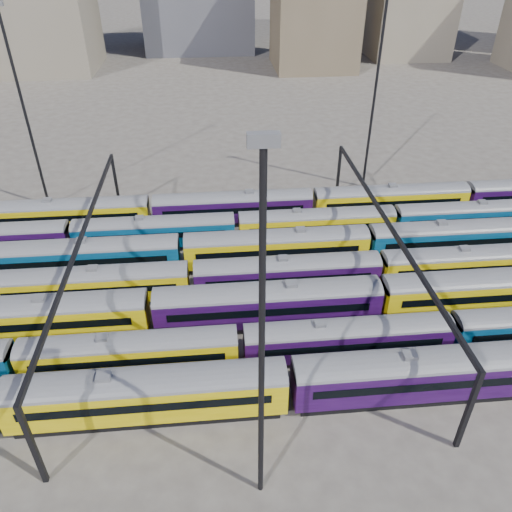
{
  "coord_description": "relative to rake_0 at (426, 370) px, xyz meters",
  "views": [
    {
      "loc": [
        -7.16,
        -41.66,
        32.8
      ],
      "look_at": [
        -3.01,
        2.45,
        3.0
      ],
      "focal_mm": 35.0,
      "sensor_mm": 36.0,
      "label": 1
    }
  ],
  "objects": [
    {
      "name": "ground",
      "position": [
        -9.04,
        15.0,
        -2.85
      ],
      "size": [
        500.0,
        500.0,
        0.0
      ],
      "primitive_type": "plane",
      "color": "#45403B",
      "rests_on": "ground"
    },
    {
      "name": "rake_0",
      "position": [
        0.0,
        0.0,
        0.0
      ],
      "size": [
        154.08,
        3.22,
        5.43
      ],
      "color": "black",
      "rests_on": "ground"
    },
    {
      "name": "rake_1",
      "position": [
        -14.56,
        5.0,
        -0.41
      ],
      "size": [
        113.34,
        2.77,
        4.64
      ],
      "color": "black",
      "rests_on": "ground"
    },
    {
      "name": "rake_2",
      "position": [
        -0.6,
        10.0,
        -0.0
      ],
      "size": [
        131.77,
        3.21,
        5.42
      ],
      "color": "black",
      "rests_on": "ground"
    },
    {
      "name": "rake_3",
      "position": [
        -9.02,
        15.0,
        -0.29
      ],
      "size": [
        138.63,
        2.9,
        4.87
      ],
      "color": "black",
      "rests_on": "ground"
    },
    {
      "name": "rake_4",
      "position": [
        1.06,
        20.0,
        -0.13
      ],
      "size": [
        126.2,
        3.08,
        5.18
      ],
      "color": "black",
      "rests_on": "ground"
    },
    {
      "name": "rake_5",
      "position": [
        -3.94,
        25.0,
        -0.35
      ],
      "size": [
        135.7,
        2.84,
        4.77
      ],
      "color": "black",
      "rests_on": "ground"
    },
    {
      "name": "rake_6",
      "position": [
        -13.84,
        30.0,
        -0.18
      ],
      "size": [
        103.17,
        3.02,
        5.09
      ],
      "color": "black",
      "rests_on": "ground"
    },
    {
      "name": "gantry_1",
      "position": [
        -29.04,
        15.0,
        3.94
      ],
      "size": [
        0.35,
        40.35,
        8.03
      ],
      "color": "black",
      "rests_on": "ground"
    },
    {
      "name": "gantry_2",
      "position": [
        0.96,
        15.0,
        3.94
      ],
      "size": [
        0.35,
        40.35,
        8.03
      ],
      "color": "black",
      "rests_on": "ground"
    },
    {
      "name": "mast_1",
      "position": [
        -39.04,
        37.0,
        11.12
      ],
      "size": [
        1.4,
        0.5,
        25.6
      ],
      "color": "black",
      "rests_on": "ground"
    },
    {
      "name": "mast_2",
      "position": [
        -14.04,
        -7.0,
        11.12
      ],
      "size": [
        1.4,
        0.5,
        25.6
      ],
      "color": "black",
      "rests_on": "ground"
    },
    {
      "name": "mast_3",
      "position": [
        5.96,
        39.0,
        11.12
      ],
      "size": [
        1.4,
        0.5,
        25.6
      ],
      "color": "black",
      "rests_on": "ground"
    }
  ]
}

